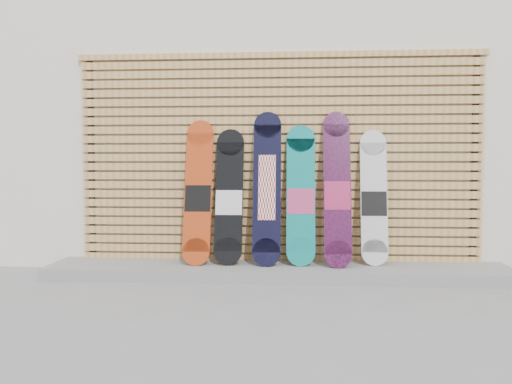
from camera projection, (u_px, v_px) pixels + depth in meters
The scene contains 10 objects.
ground at pixel (293, 294), 4.32m from camera, with size 80.00×80.00×0.00m, color gray.
building at pixel (324, 121), 7.68m from camera, with size 12.00×5.00×3.60m, color silver.
concrete_step at pixel (277, 271), 5.01m from camera, with size 4.60×0.70×0.12m, color gray.
slat_wall at pixel (278, 157), 5.24m from camera, with size 4.26×0.08×2.29m.
snowboard_0 at pixel (198, 192), 5.09m from camera, with size 0.28×0.38×1.48m.
snowboard_1 at pixel (229, 197), 5.09m from camera, with size 0.29×0.34×1.38m.
snowboard_2 at pixel (267, 187), 5.05m from camera, with size 0.28×0.38×1.56m.
snowboard_3 at pixel (301, 195), 5.04m from camera, with size 0.29×0.34×1.42m.
snowboard_4 at pixel (337, 189), 4.98m from camera, with size 0.27×0.41×1.56m.
snowboard_5 at pixel (374, 198), 5.04m from camera, with size 0.27×0.26×1.36m.
Camera 1 is at (-0.03, -4.28, 1.11)m, focal length 35.00 mm.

